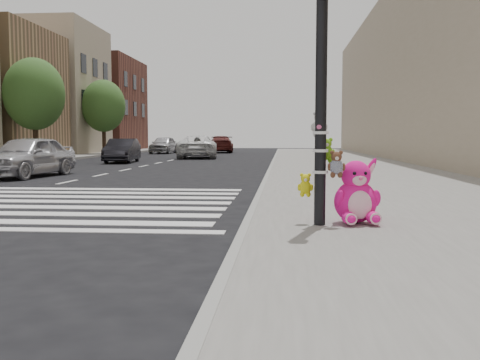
# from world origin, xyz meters

# --- Properties ---
(ground) EXTENTS (120.00, 120.00, 0.00)m
(ground) POSITION_xyz_m (0.00, 0.00, 0.00)
(ground) COLOR black
(ground) RESTS_ON ground
(sidewalk_near) EXTENTS (7.00, 80.00, 0.14)m
(sidewalk_near) POSITION_xyz_m (5.00, 10.00, 0.07)
(sidewalk_near) COLOR slate
(sidewalk_near) RESTS_ON ground
(curb_edge) EXTENTS (0.12, 80.00, 0.15)m
(curb_edge) POSITION_xyz_m (1.55, 10.00, 0.07)
(curb_edge) COLOR gray
(curb_edge) RESTS_ON ground
(bld_far_d) EXTENTS (6.00, 8.00, 10.00)m
(bld_far_d) POSITION_xyz_m (-15.50, 35.00, 5.00)
(bld_far_d) COLOR tan
(bld_far_d) RESTS_ON ground
(bld_far_e) EXTENTS (6.00, 10.00, 9.00)m
(bld_far_e) POSITION_xyz_m (-15.50, 46.00, 4.50)
(bld_far_e) COLOR brown
(bld_far_e) RESTS_ON ground
(bld_near) EXTENTS (5.00, 60.00, 10.00)m
(bld_near) POSITION_xyz_m (10.50, 20.00, 5.00)
(bld_near) COLOR tan
(bld_near) RESTS_ON ground
(signal_pole) EXTENTS (0.67, 0.48, 4.00)m
(signal_pole) POSITION_xyz_m (2.61, 1.81, 1.84)
(signal_pole) COLOR black
(signal_pole) RESTS_ON sidewalk_near
(tree_far_b) EXTENTS (3.20, 3.20, 5.44)m
(tree_far_b) POSITION_xyz_m (-11.20, 22.00, 3.65)
(tree_far_b) COLOR #382619
(tree_far_b) RESTS_ON sidewalk_far
(tree_far_c) EXTENTS (3.20, 3.20, 5.44)m
(tree_far_c) POSITION_xyz_m (-11.20, 33.00, 3.65)
(tree_far_c) COLOR #382619
(tree_far_c) RESTS_ON sidewalk_far
(pink_bunny) EXTENTS (0.70, 0.78, 0.96)m
(pink_bunny) POSITION_xyz_m (3.13, 1.97, 0.53)
(pink_bunny) COLOR #FF1593
(pink_bunny) RESTS_ON sidewalk_near
(red_teddy) EXTENTS (0.15, 0.14, 0.18)m
(red_teddy) POSITION_xyz_m (3.39, 2.40, 0.23)
(red_teddy) COLOR red
(red_teddy) RESTS_ON sidewalk_near
(car_silver_far) EXTENTS (2.19, 4.38, 1.43)m
(car_silver_far) POSITION_xyz_m (-6.71, 11.97, 0.72)
(car_silver_far) COLOR #BCBCC1
(car_silver_far) RESTS_ON ground
(car_dark_far) EXTENTS (1.74, 4.02, 1.29)m
(car_dark_far) POSITION_xyz_m (-6.56, 22.30, 0.64)
(car_dark_far) COLOR black
(car_dark_far) RESTS_ON ground
(car_white_near) EXTENTS (3.07, 5.57, 1.48)m
(car_white_near) POSITION_xyz_m (-3.50, 28.76, 0.74)
(car_white_near) COLOR silver
(car_white_near) RESTS_ON ground
(car_maroon_near) EXTENTS (2.82, 5.25, 1.45)m
(car_maroon_near) POSITION_xyz_m (-3.44, 40.85, 0.72)
(car_maroon_near) COLOR #501916
(car_maroon_near) RESTS_ON ground
(car_silver_deep) EXTENTS (1.83, 4.29, 1.44)m
(car_silver_deep) POSITION_xyz_m (-7.86, 38.03, 0.72)
(car_silver_deep) COLOR #AEAEB3
(car_silver_deep) RESTS_ON ground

